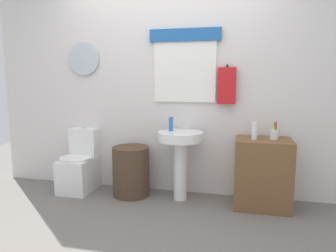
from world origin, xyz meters
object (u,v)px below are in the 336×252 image
(toilet, at_px, (80,167))
(pedestal_sink, at_px, (180,149))
(lotion_bottle, at_px, (254,130))
(wooden_cabinet, at_px, (262,173))
(toothbrush_cup, at_px, (274,134))
(soap_bottle, at_px, (171,124))
(laundry_hamper, at_px, (131,171))

(toilet, bearing_deg, pedestal_sink, -1.55)
(toilet, relative_size, lotion_bottle, 4.01)
(wooden_cabinet, bearing_deg, toothbrush_cup, 11.29)
(pedestal_sink, distance_m, toothbrush_cup, 1.00)
(lotion_bottle, relative_size, toothbrush_cup, 1.02)
(soap_bottle, relative_size, lotion_bottle, 0.81)
(pedestal_sink, distance_m, lotion_bottle, 0.82)
(lotion_bottle, bearing_deg, toothbrush_cup, 16.70)
(lotion_bottle, bearing_deg, wooden_cabinet, 21.83)
(toilet, xyz_separation_m, wooden_cabinet, (2.13, -0.03, 0.08))
(soap_bottle, bearing_deg, toothbrush_cup, -1.56)
(laundry_hamper, height_order, pedestal_sink, pedestal_sink)
(toilet, bearing_deg, wooden_cabinet, -0.91)
(wooden_cabinet, bearing_deg, soap_bottle, 177.13)
(soap_bottle, distance_m, toothbrush_cup, 1.10)
(laundry_hamper, height_order, wooden_cabinet, wooden_cabinet)
(pedestal_sink, xyz_separation_m, lotion_bottle, (0.78, -0.04, 0.25))
(pedestal_sink, distance_m, wooden_cabinet, 0.90)
(pedestal_sink, height_order, lotion_bottle, lotion_bottle)
(toilet, relative_size, pedestal_sink, 0.98)
(laundry_hamper, relative_size, pedestal_sink, 0.74)
(wooden_cabinet, xyz_separation_m, soap_bottle, (-1.00, 0.05, 0.48))
(lotion_bottle, distance_m, toothbrush_cup, 0.21)
(laundry_hamper, xyz_separation_m, soap_bottle, (0.46, 0.05, 0.56))
(wooden_cabinet, relative_size, lotion_bottle, 3.84)
(pedestal_sink, height_order, soap_bottle, soap_bottle)
(laundry_hamper, height_order, soap_bottle, soap_bottle)
(wooden_cabinet, bearing_deg, laundry_hamper, 180.00)
(wooden_cabinet, xyz_separation_m, lotion_bottle, (-0.10, -0.04, 0.46))
(pedestal_sink, xyz_separation_m, soap_bottle, (-0.12, 0.05, 0.27))
(laundry_hamper, height_order, lotion_bottle, lotion_bottle)
(toilet, height_order, wooden_cabinet, toilet)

